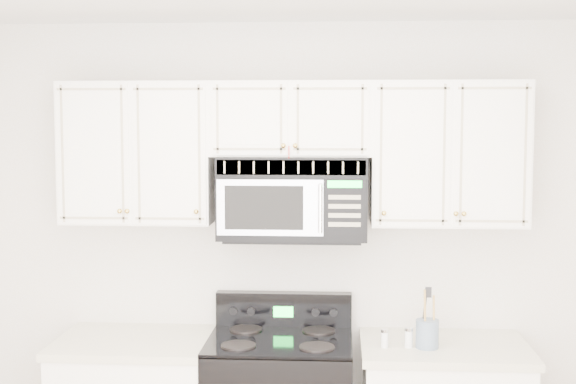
{
  "coord_description": "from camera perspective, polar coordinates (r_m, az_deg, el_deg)",
  "views": [
    {
      "loc": [
        0.26,
        -2.65,
        2.07
      ],
      "look_at": [
        0.0,
        1.3,
        1.71
      ],
      "focal_mm": 50.0,
      "sensor_mm": 36.0,
      "label": 1
    }
  ],
  "objects": [
    {
      "name": "room",
      "position": [
        2.77,
        -1.83,
        -10.99
      ],
      "size": [
        3.51,
        3.51,
        2.61
      ],
      "color": "brown",
      "rests_on": "ground"
    },
    {
      "name": "upper_cabinets",
      "position": [
        4.24,
        0.26,
        3.3
      ],
      "size": [
        2.44,
        0.37,
        0.75
      ],
      "color": "white",
      "rests_on": "ground"
    },
    {
      "name": "microwave",
      "position": [
        4.23,
        0.36,
        -0.37
      ],
      "size": [
        0.77,
        0.44,
        0.43
      ],
      "color": "black",
      "rests_on": "ground"
    },
    {
      "name": "utensil_crock",
      "position": [
        4.17,
        9.87,
        -9.85
      ],
      "size": [
        0.12,
        0.12,
        0.31
      ],
      "color": "slate",
      "rests_on": "base_cabinet_right"
    },
    {
      "name": "shaker_salt",
      "position": [
        4.15,
        6.89,
        -10.29
      ],
      "size": [
        0.04,
        0.04,
        0.09
      ],
      "color": "white",
      "rests_on": "base_cabinet_right"
    },
    {
      "name": "shaker_pepper",
      "position": [
        4.17,
        8.58,
        -10.19
      ],
      "size": [
        0.04,
        0.04,
        0.1
      ],
      "color": "white",
      "rests_on": "base_cabinet_right"
    }
  ]
}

